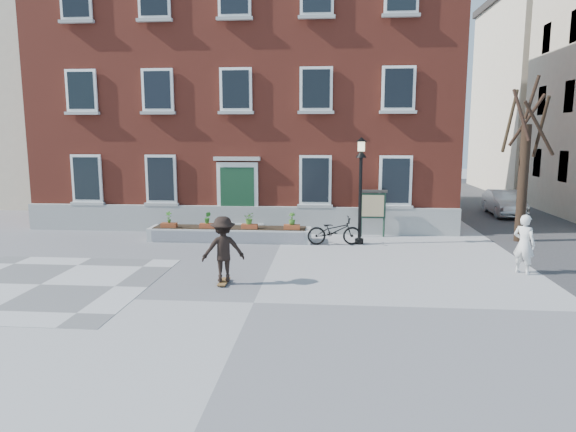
# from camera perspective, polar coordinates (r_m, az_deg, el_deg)

# --- Properties ---
(ground) EXTENTS (100.00, 100.00, 0.00)m
(ground) POSITION_cam_1_polar(r_m,az_deg,el_deg) (12.64, -3.83, -9.59)
(ground) COLOR #949496
(ground) RESTS_ON ground
(checker_patch) EXTENTS (6.00, 6.00, 0.01)m
(checker_patch) POSITION_cam_1_polar(r_m,az_deg,el_deg) (15.56, -25.81, -6.88)
(checker_patch) COLOR #5D5D60
(checker_patch) RESTS_ON ground
(distant_building) EXTENTS (10.00, 12.00, 13.00)m
(distant_building) POSITION_cam_1_polar(r_m,az_deg,el_deg) (37.58, -27.70, 11.83)
(distant_building) COLOR beige
(distant_building) RESTS_ON ground
(bicycle) EXTENTS (2.05, 0.91, 1.04)m
(bicycle) POSITION_cam_1_polar(r_m,az_deg,el_deg) (18.94, 5.17, -1.66)
(bicycle) COLOR black
(bicycle) RESTS_ON ground
(parked_car) EXTENTS (1.54, 3.90, 1.26)m
(parked_car) POSITION_cam_1_polar(r_m,az_deg,el_deg) (27.87, 22.90, 1.35)
(parked_car) COLOR #B8BBBD
(parked_car) RESTS_ON ground
(bystander) EXTENTS (0.75, 0.75, 1.75)m
(bystander) POSITION_cam_1_polar(r_m,az_deg,el_deg) (16.45, 24.75, -2.86)
(bystander) COLOR white
(bystander) RESTS_ON ground
(brick_building) EXTENTS (18.40, 10.85, 12.60)m
(brick_building) POSITION_cam_1_polar(r_m,az_deg,el_deg) (26.19, -3.74, 14.03)
(brick_building) COLOR maroon
(brick_building) RESTS_ON ground
(planter_assembly) EXTENTS (6.20, 1.12, 1.15)m
(planter_assembly) POSITION_cam_1_polar(r_m,az_deg,el_deg) (19.74, -6.44, -1.87)
(planter_assembly) COLOR beige
(planter_assembly) RESTS_ON ground
(bare_tree) EXTENTS (1.83, 1.83, 6.16)m
(bare_tree) POSITION_cam_1_polar(r_m,az_deg,el_deg) (21.13, 24.74, 4.87)
(bare_tree) COLOR black
(bare_tree) RESTS_ON ground
(lamp_post) EXTENTS (0.40, 0.40, 3.93)m
(lamp_post) POSITION_cam_1_polar(r_m,az_deg,el_deg) (18.94, 8.07, 4.45)
(lamp_post) COLOR black
(lamp_post) RESTS_ON ground
(notice_board) EXTENTS (1.10, 0.16, 1.87)m
(notice_board) POSITION_cam_1_polar(r_m,az_deg,el_deg) (20.51, 9.41, 1.18)
(notice_board) COLOR #172E21
(notice_board) RESTS_ON ground
(skateboarder) EXTENTS (1.30, 0.97, 1.87)m
(skateboarder) POSITION_cam_1_polar(r_m,az_deg,el_deg) (14.00, -7.22, -3.68)
(skateboarder) COLOR brown
(skateboarder) RESTS_ON ground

